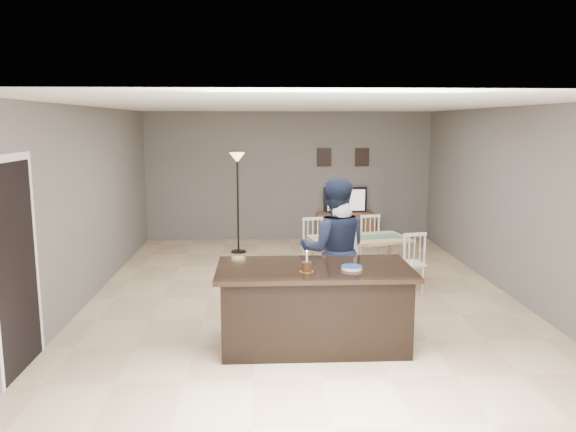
{
  "coord_description": "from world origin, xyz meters",
  "views": [
    {
      "loc": [
        -0.58,
        -7.79,
        2.47
      ],
      "look_at": [
        -0.22,
        -0.3,
        1.22
      ],
      "focal_mm": 35.0,
      "sensor_mm": 36.0,
      "label": 1
    }
  ],
  "objects_px": {
    "tv_console": "(346,227)",
    "floor_lamp": "(237,175)",
    "dining_table": "(360,245)",
    "woman": "(339,261)",
    "television": "(346,200)",
    "plate_stack": "(352,268)",
    "kitchen_island": "(314,306)",
    "birthday_cake": "(307,267)",
    "man": "(334,250)"
  },
  "relations": [
    {
      "from": "tv_console",
      "to": "floor_lamp",
      "type": "distance_m",
      "value": 2.7
    },
    {
      "from": "birthday_cake",
      "to": "plate_stack",
      "type": "distance_m",
      "value": 0.5
    },
    {
      "from": "birthday_cake",
      "to": "dining_table",
      "type": "bearing_deg",
      "value": 68.65
    },
    {
      "from": "tv_console",
      "to": "birthday_cake",
      "type": "bearing_deg",
      "value": -102.71
    },
    {
      "from": "television",
      "to": "plate_stack",
      "type": "distance_m",
      "value": 5.81
    },
    {
      "from": "dining_table",
      "to": "floor_lamp",
      "type": "distance_m",
      "value": 3.03
    },
    {
      "from": "floor_lamp",
      "to": "television",
      "type": "bearing_deg",
      "value": 25.06
    },
    {
      "from": "man",
      "to": "dining_table",
      "type": "relative_size",
      "value": 0.93
    },
    {
      "from": "plate_stack",
      "to": "dining_table",
      "type": "xyz_separation_m",
      "value": [
        0.55,
        2.61,
        -0.34
      ]
    },
    {
      "from": "floor_lamp",
      "to": "dining_table",
      "type": "bearing_deg",
      "value": -46.91
    },
    {
      "from": "floor_lamp",
      "to": "plate_stack",
      "type": "bearing_deg",
      "value": -73.23
    },
    {
      "from": "birthday_cake",
      "to": "dining_table",
      "type": "relative_size",
      "value": 0.12
    },
    {
      "from": "dining_table",
      "to": "tv_console",
      "type": "bearing_deg",
      "value": 73.68
    },
    {
      "from": "kitchen_island",
      "to": "floor_lamp",
      "type": "height_order",
      "value": "floor_lamp"
    },
    {
      "from": "tv_console",
      "to": "television",
      "type": "xyz_separation_m",
      "value": [
        0.0,
        0.07,
        0.56
      ]
    },
    {
      "from": "tv_console",
      "to": "dining_table",
      "type": "relative_size",
      "value": 0.62
    },
    {
      "from": "floor_lamp",
      "to": "birthday_cake",
      "type": "bearing_deg",
      "value": -79.07
    },
    {
      "from": "kitchen_island",
      "to": "birthday_cake",
      "type": "distance_m",
      "value": 0.54
    },
    {
      "from": "plate_stack",
      "to": "television",
      "type": "bearing_deg",
      "value": 82.06
    },
    {
      "from": "woman",
      "to": "floor_lamp",
      "type": "xyz_separation_m",
      "value": [
        -1.41,
        3.84,
        0.72
      ]
    },
    {
      "from": "woman",
      "to": "television",
      "type": "bearing_deg",
      "value": -89.02
    },
    {
      "from": "kitchen_island",
      "to": "plate_stack",
      "type": "relative_size",
      "value": 9.3
    },
    {
      "from": "tv_console",
      "to": "man",
      "type": "bearing_deg",
      "value": -100.38
    },
    {
      "from": "woman",
      "to": "tv_console",
      "type": "bearing_deg",
      "value": -89.15
    },
    {
      "from": "man",
      "to": "plate_stack",
      "type": "bearing_deg",
      "value": 98.94
    },
    {
      "from": "tv_console",
      "to": "man",
      "type": "height_order",
      "value": "man"
    },
    {
      "from": "kitchen_island",
      "to": "dining_table",
      "type": "height_order",
      "value": "dining_table"
    },
    {
      "from": "woman",
      "to": "birthday_cake",
      "type": "relative_size",
      "value": 6.56
    },
    {
      "from": "woman",
      "to": "man",
      "type": "relative_size",
      "value": 0.85
    },
    {
      "from": "kitchen_island",
      "to": "plate_stack",
      "type": "distance_m",
      "value": 0.62
    },
    {
      "from": "plate_stack",
      "to": "dining_table",
      "type": "distance_m",
      "value": 2.69
    },
    {
      "from": "plate_stack",
      "to": "kitchen_island",
      "type": "bearing_deg",
      "value": 163.73
    },
    {
      "from": "kitchen_island",
      "to": "woman",
      "type": "distance_m",
      "value": 0.91
    },
    {
      "from": "television",
      "to": "dining_table",
      "type": "height_order",
      "value": "television"
    },
    {
      "from": "television",
      "to": "woman",
      "type": "bearing_deg",
      "value": 80.55
    },
    {
      "from": "television",
      "to": "man",
      "type": "distance_m",
      "value": 4.93
    },
    {
      "from": "television",
      "to": "plate_stack",
      "type": "bearing_deg",
      "value": 82.06
    },
    {
      "from": "television",
      "to": "kitchen_island",
      "type": "bearing_deg",
      "value": 77.99
    },
    {
      "from": "kitchen_island",
      "to": "man",
      "type": "height_order",
      "value": "man"
    },
    {
      "from": "kitchen_island",
      "to": "dining_table",
      "type": "xyz_separation_m",
      "value": [
        0.95,
        2.49,
        0.13
      ]
    },
    {
      "from": "birthday_cake",
      "to": "plate_stack",
      "type": "bearing_deg",
      "value": 8.52
    },
    {
      "from": "television",
      "to": "plate_stack",
      "type": "xyz_separation_m",
      "value": [
        -0.8,
        -5.76,
        0.06
      ]
    },
    {
      "from": "tv_console",
      "to": "plate_stack",
      "type": "bearing_deg",
      "value": -98.04
    },
    {
      "from": "tv_console",
      "to": "birthday_cake",
      "type": "height_order",
      "value": "birthday_cake"
    },
    {
      "from": "tv_console",
      "to": "dining_table",
      "type": "xyz_separation_m",
      "value": [
        -0.25,
        -3.08,
        0.28
      ]
    },
    {
      "from": "birthday_cake",
      "to": "dining_table",
      "type": "xyz_separation_m",
      "value": [
        1.05,
        2.68,
        -0.37
      ]
    },
    {
      "from": "tv_console",
      "to": "floor_lamp",
      "type": "height_order",
      "value": "floor_lamp"
    },
    {
      "from": "television",
      "to": "dining_table",
      "type": "bearing_deg",
      "value": 85.44
    },
    {
      "from": "kitchen_island",
      "to": "birthday_cake",
      "type": "bearing_deg",
      "value": -117.51
    },
    {
      "from": "tv_console",
      "to": "floor_lamp",
      "type": "relative_size",
      "value": 0.63
    }
  ]
}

